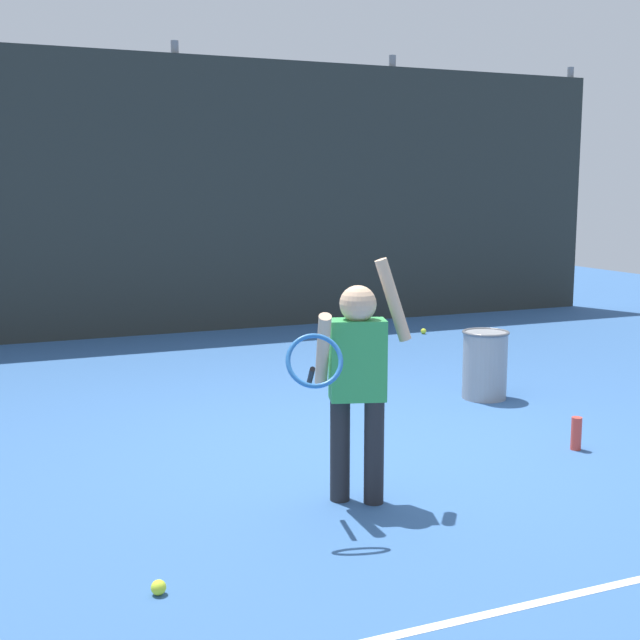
{
  "coord_description": "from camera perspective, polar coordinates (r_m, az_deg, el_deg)",
  "views": [
    {
      "loc": [
        -2.39,
        -4.97,
        1.73
      ],
      "look_at": [
        -0.23,
        0.14,
        0.85
      ],
      "focal_mm": 47.66,
      "sensor_mm": 36.0,
      "label": 1
    }
  ],
  "objects": [
    {
      "name": "tennis_ball_4",
      "position": [
        10.1,
        6.96,
        -0.75
      ],
      "size": [
        0.07,
        0.07,
        0.07
      ],
      "primitive_type": "sphere",
      "color": "#CCE033",
      "rests_on": "ground"
    },
    {
      "name": "fence_post_3",
      "position": [
        11.2,
        4.77,
        8.73
      ],
      "size": [
        0.09,
        0.09,
        3.37
      ],
      "primitive_type": "cylinder",
      "color": "slate",
      "rests_on": "ground"
    },
    {
      "name": "back_fence_windscreen",
      "position": [
        10.15,
        -9.4,
        8.2
      ],
      "size": [
        11.53,
        0.08,
        3.22
      ],
      "primitive_type": "cube",
      "color": "#282D2B",
      "rests_on": "ground"
    },
    {
      "name": "ground_plane",
      "position": [
        5.78,
        2.65,
        -8.42
      ],
      "size": [
        20.0,
        20.0,
        0.0
      ],
      "primitive_type": "plane",
      "color": "#335B93"
    },
    {
      "name": "tennis_player",
      "position": [
        4.58,
        2.42,
        -3.63
      ],
      "size": [
        0.84,
        0.57,
        1.35
      ],
      "rotation": [
        0.0,
        0.0,
        -0.3
      ],
      "color": "#232326",
      "rests_on": "ground"
    },
    {
      "name": "tennis_ball_1",
      "position": [
        9.87,
        0.14,
        -0.9
      ],
      "size": [
        0.07,
        0.07,
        0.07
      ],
      "primitive_type": "sphere",
      "color": "#CCE033",
      "rests_on": "ground"
    },
    {
      "name": "fence_post_4",
      "position": [
        12.74,
        16.15,
        8.44
      ],
      "size": [
        0.09,
        0.09,
        3.37
      ],
      "primitive_type": "cylinder",
      "color": "slate",
      "rests_on": "ground"
    },
    {
      "name": "fence_post_2",
      "position": [
        10.2,
        -9.49,
        8.62
      ],
      "size": [
        0.09,
        0.09,
        3.37
      ],
      "primitive_type": "cylinder",
      "color": "slate",
      "rests_on": "ground"
    },
    {
      "name": "court_line_baseline",
      "position": [
        4.0,
        17.44,
        -17.0
      ],
      "size": [
        9.0,
        0.05,
        0.0
      ],
      "primitive_type": "cube",
      "color": "white",
      "rests_on": "ground"
    },
    {
      "name": "ball_hopper",
      "position": [
        7.08,
        11.01,
        -2.91
      ],
      "size": [
        0.38,
        0.38,
        0.56
      ],
      "color": "gray",
      "rests_on": "ground"
    },
    {
      "name": "water_bottle",
      "position": [
        5.91,
        16.83,
        -7.3
      ],
      "size": [
        0.07,
        0.07,
        0.22
      ],
      "primitive_type": "cylinder",
      "color": "#D83F33",
      "rests_on": "ground"
    },
    {
      "name": "tennis_ball_0",
      "position": [
        3.86,
        -10.79,
        -17.23
      ],
      "size": [
        0.07,
        0.07,
        0.07
      ],
      "primitive_type": "sphere",
      "color": "#CCE033",
      "rests_on": "ground"
    },
    {
      "name": "tennis_ball_2",
      "position": [
        8.43,
        1.5,
        -2.62
      ],
      "size": [
        0.07,
        0.07,
        0.07
      ],
      "primitive_type": "sphere",
      "color": "#CCE033",
      "rests_on": "ground"
    }
  ]
}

